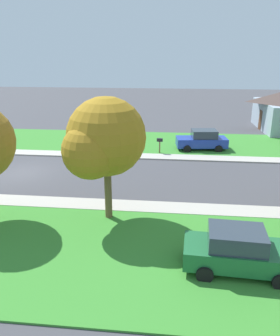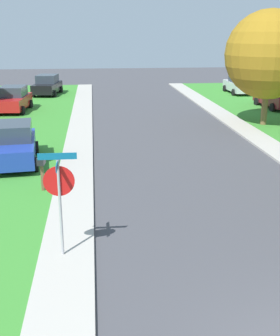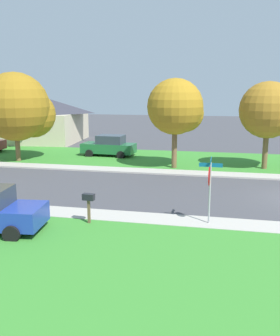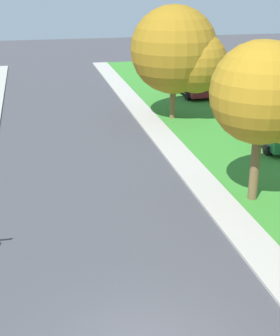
% 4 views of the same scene
% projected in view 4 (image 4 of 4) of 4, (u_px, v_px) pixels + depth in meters
% --- Properties ---
extents(sidewalk_east, '(1.40, 56.00, 0.10)m').
position_uv_depth(sidewalk_east, '(184.00, 161.00, 23.55)').
color(sidewalk_east, '#ADA89E').
rests_on(sidewalk_east, ground).
extents(lawn_east, '(8.00, 56.00, 0.08)m').
position_uv_depth(lawn_east, '(276.00, 154.00, 24.49)').
color(lawn_east, '#38842D').
rests_on(lawn_east, ground).
extents(car_green_kerbside_mid, '(2.22, 4.40, 1.76)m').
position_uv_depth(car_green_kerbside_mid, '(275.00, 130.00, 25.40)').
color(car_green_kerbside_mid, '#1E6033').
rests_on(car_green_kerbside_mid, ground).
extents(car_silver_driveway_right, '(2.07, 4.32, 1.76)m').
position_uv_depth(car_silver_driveway_right, '(163.00, 66.00, 42.57)').
color(car_silver_driveway_right, silver).
rests_on(car_silver_driveway_right, ground).
extents(car_maroon_far_down_street, '(2.22, 4.39, 1.76)m').
position_uv_depth(car_maroon_far_down_street, '(194.00, 84.00, 35.81)').
color(car_maroon_far_down_street, maroon).
rests_on(car_maroon_far_down_street, ground).
extents(tree_across_right, '(5.45, 5.07, 6.68)m').
position_uv_depth(tree_across_right, '(180.00, 53.00, 28.97)').
color(tree_across_right, brown).
rests_on(tree_across_right, ground).
extents(tree_sidewalk_near, '(4.07, 3.78, 6.17)m').
position_uv_depth(tree_sidewalk_near, '(268.00, 97.00, 18.08)').
color(tree_sidewalk_near, brown).
rests_on(tree_sidewalk_near, ground).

